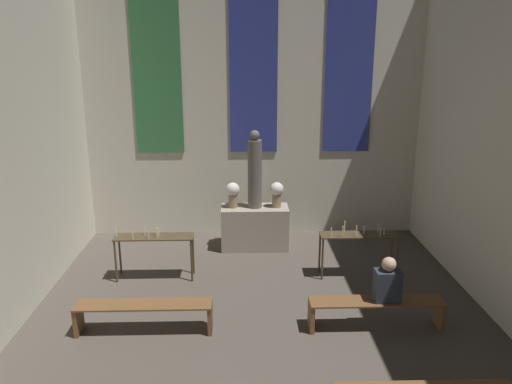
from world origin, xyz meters
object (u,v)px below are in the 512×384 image
Objects in this scene: candle_rack_right at (358,240)px; pew_back_right at (376,308)px; statue at (255,172)px; flower_vase_left at (233,193)px; flower_vase_right at (277,193)px; pew_back_left at (144,311)px; candle_rack_left at (154,242)px; altar at (255,227)px; person_seated at (388,282)px.

pew_back_right is (-0.13, -1.76, -0.35)m from candle_rack_right.
flower_vase_left is at bearing -180.00° from statue.
flower_vase_right reaches higher than pew_back_left.
candle_rack_left is 3.56m from candle_rack_right.
pew_back_right is at bearing -94.17° from candle_rack_right.
pew_back_right is at bearing -62.15° from altar.
pew_back_right is (1.22, -3.13, -0.84)m from flower_vase_right.
altar is at bearing 37.37° from candle_rack_left.
pew_back_left is (-1.22, -3.13, -0.84)m from flower_vase_left.
flower_vase_left is (-0.43, -0.00, -0.43)m from statue.
statue is at bearing 90.00° from altar.
pew_back_left is at bearing -111.28° from flower_vase_left.
pew_back_right is (1.65, -3.13, -1.26)m from statue.
flower_vase_right is 0.77× the size of person_seated.
flower_vase_left is 0.37× the size of candle_rack_left.
altar is 2.03× the size of person_seated.
flower_vase_right is 0.37× the size of candle_rack_left.
altar is 0.99× the size of candle_rack_left.
pew_back_right is 0.43m from person_seated.
candle_rack_left is at bearing -148.44° from flower_vase_right.
candle_rack_right is at bearing -0.01° from candle_rack_left.
person_seated is (2.22, -3.13, -0.43)m from flower_vase_left.
candle_rack_left is 2.06× the size of person_seated.
flower_vase_right is at bearing 0.00° from flower_vase_left.
flower_vase_left is at bearing 45.26° from candle_rack_left.
flower_vase_right is at bearing 31.56° from candle_rack_left.
statue is 0.80× the size of pew_back_left.
flower_vase_left is 0.87m from flower_vase_right.
statue is at bearing 0.00° from flower_vase_left.
person_seated reaches higher than candle_rack_right.
candle_rack_right is 2.06× the size of person_seated.
pew_back_left is (-2.09, -3.13, -0.84)m from flower_vase_right.
flower_vase_left is 3.86m from person_seated.
flower_vase_right is (0.43, -0.00, 0.73)m from altar.
altar is at bearing 142.54° from candle_rack_right.
person_seated is at bearing -89.77° from candle_rack_right.
person_seated is (1.79, -3.13, 0.29)m from altar.
altar is 0.70× the size of pew_back_left.
pew_back_right is (3.44, -1.76, -0.35)m from candle_rack_left.
flower_vase_left is 0.37× the size of candle_rack_right.
statue is at bearing 62.15° from pew_back_left.
statue is 3.70m from person_seated.
candle_rack_right is at bearing 27.17° from pew_back_left.
pew_back_right is at bearing -68.72° from flower_vase_right.
person_seated is (1.35, -3.13, -0.43)m from flower_vase_right.
pew_back_left is 3.46m from person_seated.
flower_vase_left is 0.26× the size of pew_back_right.
statue reaches higher than flower_vase_left.
pew_back_right is 2.92× the size of person_seated.
altar is 0.99× the size of candle_rack_right.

